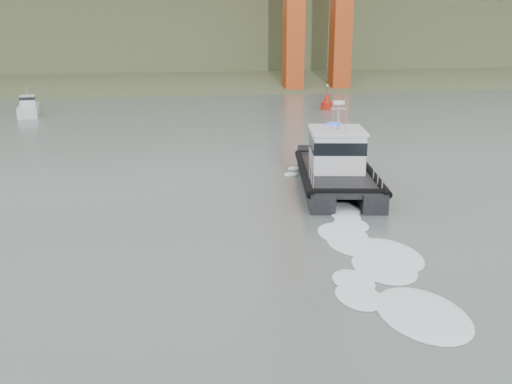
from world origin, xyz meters
TOP-DOWN VIEW (x-y plane):
  - ground at (0.00, 0.00)m, footprint 400.00×400.00m
  - headlands at (0.00, 125.50)m, footprint 500.00×105.36m
  - patrol_boat at (5.35, 16.49)m, footprint 6.57×12.31m
  - motorboat at (-19.86, 54.45)m, footprint 2.87×6.68m
  - nav_buoy at (16.57, 52.59)m, footprint 1.60×1.60m

SIDE VIEW (x-z plane):
  - ground at x=0.00m, z-range 0.00..0.00m
  - nav_buoy at x=16.57m, z-range -0.79..2.54m
  - motorboat at x=-19.86m, z-range -0.89..2.67m
  - patrol_boat at x=5.35m, z-range -1.42..4.26m
  - headlands at x=0.00m, z-range -6.52..20.61m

